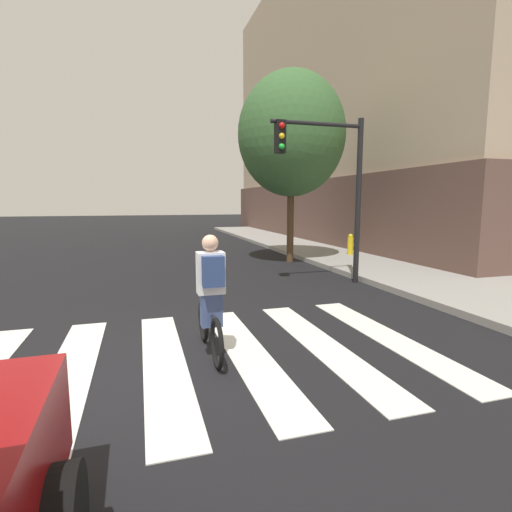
# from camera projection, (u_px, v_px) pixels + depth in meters

# --- Properties ---
(ground_plane) EXTENTS (120.00, 120.00, 0.00)m
(ground_plane) POSITION_uv_depth(u_px,v_px,m) (153.00, 364.00, 5.11)
(ground_plane) COLOR black
(crosswalk_stripes) EXTENTS (8.57, 4.09, 0.01)m
(crosswalk_stripes) POSITION_uv_depth(u_px,v_px,m) (119.00, 368.00, 4.99)
(crosswalk_stripes) COLOR silver
(crosswalk_stripes) RESTS_ON ground
(cyclist) EXTENTS (0.36, 1.71, 1.69)m
(cyclist) POSITION_uv_depth(u_px,v_px,m) (211.00, 297.00, 5.26)
(cyclist) COLOR black
(cyclist) RESTS_ON ground
(traffic_light_near) EXTENTS (2.47, 0.28, 4.20)m
(traffic_light_near) POSITION_uv_depth(u_px,v_px,m) (330.00, 172.00, 9.68)
(traffic_light_near) COLOR black
(traffic_light_near) RESTS_ON ground
(fire_hydrant) EXTENTS (0.33, 0.22, 0.78)m
(fire_hydrant) POSITION_uv_depth(u_px,v_px,m) (350.00, 244.00, 14.63)
(fire_hydrant) COLOR gold
(fire_hydrant) RESTS_ON sidewalk
(street_tree_near) EXTENTS (3.66, 3.66, 6.51)m
(street_tree_near) POSITION_uv_depth(u_px,v_px,m) (291.00, 135.00, 13.25)
(street_tree_near) COLOR #4C3823
(street_tree_near) RESTS_ON ground
(corner_building) EXTENTS (19.05, 24.51, 15.71)m
(corner_building) POSITION_uv_depth(u_px,v_px,m) (444.00, 107.00, 23.40)
(corner_building) COLOR brown
(corner_building) RESTS_ON ground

